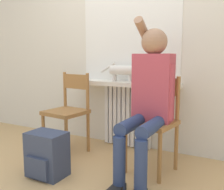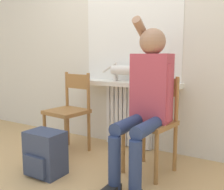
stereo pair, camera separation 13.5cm
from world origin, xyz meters
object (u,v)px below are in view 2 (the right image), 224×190
(chair_left, at_px, (69,110))
(backpack, at_px, (45,153))
(chair_right, at_px, (152,122))
(person, at_px, (147,94))
(cat, at_px, (127,70))

(chair_left, height_order, backpack, chair_left)
(chair_left, height_order, chair_right, same)
(chair_left, xyz_separation_m, chair_right, (0.99, -0.00, 0.00))
(person, height_order, cat, person)
(chair_right, xyz_separation_m, backpack, (-0.78, -0.57, -0.27))
(cat, bearing_deg, person, -47.16)
(cat, bearing_deg, backpack, -107.44)
(chair_right, bearing_deg, chair_left, -171.74)
(backpack, bearing_deg, chair_right, 36.11)
(chair_right, distance_m, backpack, 1.01)
(chair_left, bearing_deg, person, -0.69)
(cat, distance_m, backpack, 1.24)
(chair_left, xyz_separation_m, cat, (0.51, 0.40, 0.44))
(chair_left, distance_m, backpack, 0.67)
(cat, bearing_deg, chair_right, -39.56)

